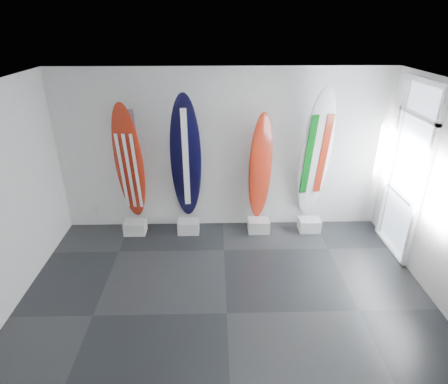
{
  "coord_description": "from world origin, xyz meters",
  "views": [
    {
      "loc": [
        -0.14,
        -3.93,
        3.73
      ],
      "look_at": [
        -0.0,
        1.4,
        1.21
      ],
      "focal_mm": 29.7,
      "sensor_mm": 36.0,
      "label": 1
    }
  ],
  "objects_px": {
    "surfboard_italy": "(315,155)",
    "surfboard_usa": "(129,164)",
    "surfboard_swiss": "(260,168)",
    "surfboard_navy": "(186,159)"
  },
  "relations": [
    {
      "from": "surfboard_italy",
      "to": "surfboard_usa",
      "type": "bearing_deg",
      "value": 171.67
    },
    {
      "from": "surfboard_swiss",
      "to": "surfboard_navy",
      "type": "bearing_deg",
      "value": 159.09
    },
    {
      "from": "surfboard_navy",
      "to": "surfboard_swiss",
      "type": "height_order",
      "value": "surfboard_navy"
    },
    {
      "from": "surfboard_usa",
      "to": "surfboard_swiss",
      "type": "distance_m",
      "value": 2.35
    },
    {
      "from": "surfboard_navy",
      "to": "surfboard_italy",
      "type": "xyz_separation_m",
      "value": [
        2.31,
        0.0,
        0.05
      ]
    },
    {
      "from": "surfboard_usa",
      "to": "surfboard_navy",
      "type": "relative_size",
      "value": 0.94
    },
    {
      "from": "surfboard_usa",
      "to": "surfboard_swiss",
      "type": "relative_size",
      "value": 1.11
    },
    {
      "from": "surfboard_usa",
      "to": "surfboard_navy",
      "type": "xyz_separation_m",
      "value": [
        1.01,
        0.0,
        0.07
      ]
    },
    {
      "from": "surfboard_usa",
      "to": "surfboard_navy",
      "type": "bearing_deg",
      "value": 5.32
    },
    {
      "from": "surfboard_navy",
      "to": "surfboard_swiss",
      "type": "relative_size",
      "value": 1.18
    }
  ]
}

